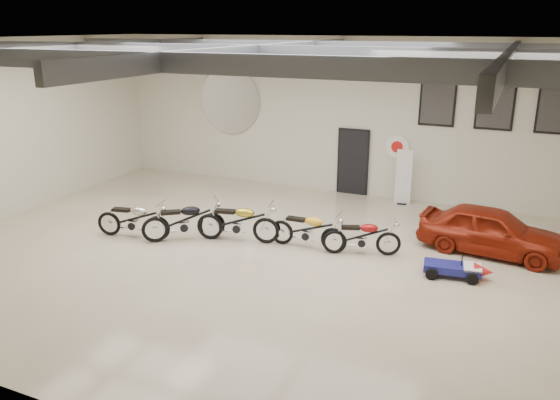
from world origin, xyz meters
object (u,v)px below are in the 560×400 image
at_px(motorcycle_yellow, 307,229).
at_px(banner_stand, 404,176).
at_px(motorcycle_silver, 133,219).
at_px(motorcycle_black, 183,220).
at_px(motorcycle_gold, 237,221).
at_px(motorcycle_red, 362,236).
at_px(vintage_car, 491,230).
at_px(go_kart, 459,266).

bearing_deg(motorcycle_yellow, banner_stand, 71.27).
bearing_deg(motorcycle_silver, motorcycle_black, 5.91).
xyz_separation_m(motorcycle_gold, motorcycle_red, (3.13, 0.45, -0.07)).
height_order(motorcycle_gold, motorcycle_yellow, motorcycle_gold).
bearing_deg(banner_stand, motorcycle_black, -141.40).
bearing_deg(motorcycle_gold, vintage_car, 4.30).
bearing_deg(go_kart, motorcycle_yellow, 169.77).
xyz_separation_m(motorcycle_black, go_kart, (6.75, 0.56, -0.27)).
bearing_deg(motorcycle_red, go_kart, -27.47).
bearing_deg(motorcycle_silver, vintage_car, 6.45).
xyz_separation_m(banner_stand, motorcycle_gold, (-3.22, -4.77, -0.34)).
height_order(motorcycle_silver, motorcycle_red, motorcycle_silver).
relative_size(motorcycle_red, go_kart, 1.23).
bearing_deg(go_kart, motorcycle_red, 163.90).
relative_size(banner_stand, motorcycle_gold, 0.84).
xyz_separation_m(motorcycle_silver, motorcycle_red, (5.74, 1.32, -0.04)).
bearing_deg(motorcycle_black, motorcycle_yellow, -23.13).
distance_m(motorcycle_silver, motorcycle_gold, 2.75).
height_order(motorcycle_silver, vintage_car, vintage_car).
bearing_deg(motorcycle_gold, go_kart, -11.78).
xyz_separation_m(banner_stand, go_kart, (2.21, -4.69, -0.62)).
bearing_deg(vintage_car, motorcycle_red, 122.68).
bearing_deg(motorcycle_silver, motorcycle_gold, 7.38).
xyz_separation_m(motorcycle_red, vintage_car, (2.83, 1.37, 0.10)).
height_order(motorcycle_black, motorcycle_red, motorcycle_black).
bearing_deg(go_kart, motorcycle_gold, 173.90).
bearing_deg(vintage_car, banner_stand, 49.82).
height_order(motorcycle_black, motorcycle_gold, motorcycle_gold).
bearing_deg(vintage_car, motorcycle_gold, 113.88).
height_order(motorcycle_yellow, vintage_car, vintage_car).
distance_m(motorcycle_gold, go_kart, 5.44).
bearing_deg(motorcycle_gold, motorcycle_yellow, -3.40).
relative_size(banner_stand, motorcycle_red, 0.96).
bearing_deg(vintage_car, motorcycle_silver, 114.29).
xyz_separation_m(motorcycle_black, vintage_car, (7.28, 2.30, 0.04)).
distance_m(motorcycle_silver, motorcycle_red, 5.89).
distance_m(motorcycle_red, vintage_car, 3.15).
bearing_deg(motorcycle_silver, motorcycle_yellow, 3.79).
xyz_separation_m(motorcycle_black, motorcycle_yellow, (3.10, 0.76, -0.03)).
height_order(motorcycle_silver, motorcycle_yellow, motorcycle_silver).
xyz_separation_m(motorcycle_silver, motorcycle_yellow, (4.39, 1.16, -0.01)).
distance_m(motorcycle_silver, go_kart, 8.10).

